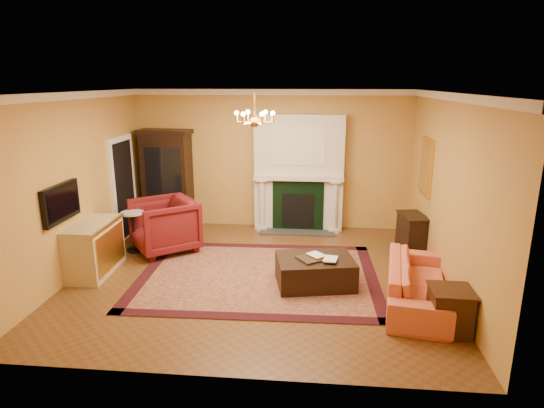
# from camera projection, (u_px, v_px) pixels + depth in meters

# --- Properties ---
(floor) EXTENTS (6.00, 5.50, 0.02)m
(floor) POSITION_uv_depth(u_px,v_px,m) (256.00, 276.00, 7.66)
(floor) COLOR brown
(floor) RESTS_ON ground
(ceiling) EXTENTS (6.00, 5.50, 0.02)m
(ceiling) POSITION_uv_depth(u_px,v_px,m) (254.00, 92.00, 6.87)
(ceiling) COLOR white
(ceiling) RESTS_ON wall_back
(wall_back) EXTENTS (6.00, 0.02, 3.00)m
(wall_back) POSITION_uv_depth(u_px,v_px,m) (272.00, 160.00, 9.92)
(wall_back) COLOR #B98942
(wall_back) RESTS_ON floor
(wall_front) EXTENTS (6.00, 0.02, 3.00)m
(wall_front) POSITION_uv_depth(u_px,v_px,m) (220.00, 250.00, 4.62)
(wall_front) COLOR #B98942
(wall_front) RESTS_ON floor
(wall_left) EXTENTS (0.02, 5.50, 3.00)m
(wall_left) POSITION_uv_depth(u_px,v_px,m) (76.00, 185.00, 7.54)
(wall_left) COLOR #B98942
(wall_left) RESTS_ON floor
(wall_right) EXTENTS (0.02, 5.50, 3.00)m
(wall_right) POSITION_uv_depth(u_px,v_px,m) (449.00, 193.00, 6.99)
(wall_right) COLOR #B98942
(wall_right) RESTS_ON floor
(fireplace) EXTENTS (1.90, 0.70, 2.50)m
(fireplace) POSITION_uv_depth(u_px,v_px,m) (299.00, 176.00, 9.76)
(fireplace) COLOR silver
(fireplace) RESTS_ON wall_back
(crown_molding) EXTENTS (6.00, 5.50, 0.12)m
(crown_molding) POSITION_uv_depth(u_px,v_px,m) (262.00, 95.00, 7.81)
(crown_molding) COLOR silver
(crown_molding) RESTS_ON ceiling
(doorway) EXTENTS (0.08, 1.05, 2.10)m
(doorway) POSITION_uv_depth(u_px,v_px,m) (123.00, 188.00, 9.29)
(doorway) COLOR white
(doorway) RESTS_ON wall_left
(tv_panel) EXTENTS (0.09, 0.95, 0.58)m
(tv_panel) POSITION_uv_depth(u_px,v_px,m) (61.00, 203.00, 7.00)
(tv_panel) COLOR black
(tv_panel) RESTS_ON wall_left
(gilt_mirror) EXTENTS (0.06, 0.76, 1.05)m
(gilt_mirror) POSITION_uv_depth(u_px,v_px,m) (426.00, 167.00, 8.30)
(gilt_mirror) COLOR gold
(gilt_mirror) RESTS_ON wall_right
(chandelier) EXTENTS (0.63, 0.55, 0.53)m
(chandelier) POSITION_uv_depth(u_px,v_px,m) (255.00, 118.00, 6.98)
(chandelier) COLOR gold
(chandelier) RESTS_ON ceiling
(oriental_rug) EXTENTS (4.04, 3.07, 0.02)m
(oriental_rug) POSITION_uv_depth(u_px,v_px,m) (258.00, 275.00, 7.63)
(oriental_rug) COLOR #430E11
(oriental_rug) RESTS_ON floor
(china_cabinet) EXTENTS (1.08, 0.57, 2.07)m
(china_cabinet) POSITION_uv_depth(u_px,v_px,m) (167.00, 181.00, 9.99)
(china_cabinet) COLOR black
(china_cabinet) RESTS_ON floor
(wingback_armchair) EXTENTS (1.47, 1.48, 1.12)m
(wingback_armchair) POSITION_uv_depth(u_px,v_px,m) (164.00, 223.00, 8.62)
(wingback_armchair) COLOR maroon
(wingback_armchair) RESTS_ON floor
(pedestal_table) EXTENTS (0.44, 0.44, 0.78)m
(pedestal_table) POSITION_uv_depth(u_px,v_px,m) (133.00, 229.00, 8.63)
(pedestal_table) COLOR black
(pedestal_table) RESTS_ON floor
(commode) EXTENTS (0.59, 1.20, 0.88)m
(commode) POSITION_uv_depth(u_px,v_px,m) (95.00, 248.00, 7.66)
(commode) COLOR #C4AF8F
(commode) RESTS_ON floor
(coral_sofa) EXTENTS (0.96, 2.19, 0.83)m
(coral_sofa) POSITION_uv_depth(u_px,v_px,m) (418.00, 276.00, 6.63)
(coral_sofa) COLOR #DB6D45
(coral_sofa) RESTS_ON floor
(end_table) EXTENTS (0.50, 0.50, 0.57)m
(end_table) POSITION_uv_depth(u_px,v_px,m) (449.00, 312.00, 5.86)
(end_table) COLOR #35170E
(end_table) RESTS_ON floor
(console_table) EXTENTS (0.49, 0.73, 0.75)m
(console_table) POSITION_uv_depth(u_px,v_px,m) (412.00, 235.00, 8.49)
(console_table) COLOR black
(console_table) RESTS_ON floor
(leather_ottoman) EXTENTS (1.33, 1.08, 0.44)m
(leather_ottoman) POSITION_uv_depth(u_px,v_px,m) (315.00, 271.00, 7.24)
(leather_ottoman) COLOR black
(leather_ottoman) RESTS_ON oriental_rug
(ottoman_tray) EXTENTS (0.58, 0.55, 0.03)m
(ottoman_tray) POSITION_uv_depth(u_px,v_px,m) (313.00, 258.00, 7.13)
(ottoman_tray) COLOR black
(ottoman_tray) RESTS_ON leather_ottoman
(book_a) EXTENTS (0.17, 0.16, 0.28)m
(book_a) POSITION_uv_depth(u_px,v_px,m) (312.00, 249.00, 7.09)
(book_a) COLOR gray
(book_a) RESTS_ON ottoman_tray
(book_b) EXTENTS (0.21, 0.06, 0.28)m
(book_b) POSITION_uv_depth(u_px,v_px,m) (324.00, 251.00, 7.02)
(book_b) COLOR gray
(book_b) RESTS_ON ottoman_tray
(topiary_left) EXTENTS (0.18, 0.18, 0.48)m
(topiary_left) POSITION_uv_depth(u_px,v_px,m) (265.00, 162.00, 9.71)
(topiary_left) COLOR gray
(topiary_left) RESTS_ON fireplace
(topiary_right) EXTENTS (0.17, 0.17, 0.47)m
(topiary_right) POSITION_uv_depth(u_px,v_px,m) (329.00, 163.00, 9.59)
(topiary_right) COLOR gray
(topiary_right) RESTS_ON fireplace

